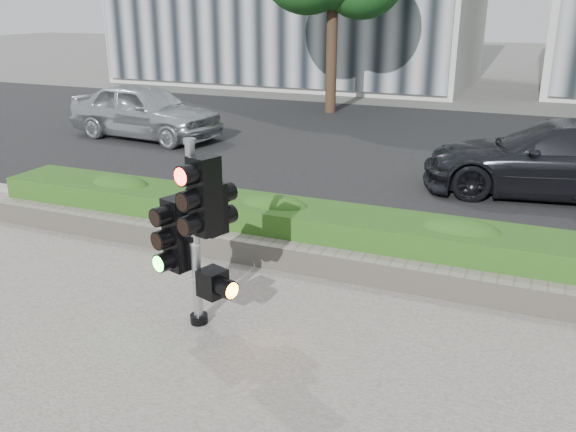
{
  "coord_description": "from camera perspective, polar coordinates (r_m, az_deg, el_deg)",
  "views": [
    {
      "loc": [
        2.35,
        -5.27,
        3.5
      ],
      "look_at": [
        -0.15,
        0.6,
        1.28
      ],
      "focal_mm": 38.0,
      "sensor_mm": 36.0,
      "label": 1
    }
  ],
  "objects": [
    {
      "name": "ground",
      "position": [
        6.75,
        -0.83,
        -12.08
      ],
      "size": [
        120.0,
        120.0,
        0.0
      ],
      "primitive_type": "plane",
      "color": "#51514C",
      "rests_on": "ground"
    },
    {
      "name": "road",
      "position": [
        15.84,
        14.04,
        5.86
      ],
      "size": [
        60.0,
        13.0,
        0.02
      ],
      "primitive_type": "cube",
      "color": "black",
      "rests_on": "ground"
    },
    {
      "name": "curb",
      "position": [
        9.4,
        6.96,
        -2.47
      ],
      "size": [
        60.0,
        0.25,
        0.12
      ],
      "primitive_type": "cube",
      "color": "gray",
      "rests_on": "ground"
    },
    {
      "name": "stone_wall",
      "position": [
        8.24,
        4.53,
        -4.53
      ],
      "size": [
        12.0,
        0.32,
        0.34
      ],
      "primitive_type": "cube",
      "color": "gray",
      "rests_on": "sidewalk"
    },
    {
      "name": "hedge",
      "position": [
        8.75,
        5.93,
        -1.93
      ],
      "size": [
        12.0,
        1.0,
        0.68
      ],
      "primitive_type": "cube",
      "color": "#438528",
      "rests_on": "sidewalk"
    },
    {
      "name": "traffic_signal",
      "position": [
        6.72,
        -8.42,
        -0.89
      ],
      "size": [
        0.79,
        0.65,
        2.16
      ],
      "rotation": [
        0.0,
        0.0,
        -0.31
      ],
      "color": "black",
      "rests_on": "sidewalk"
    },
    {
      "name": "car_silver",
      "position": [
        17.26,
        -13.23,
        9.55
      ],
      "size": [
        4.54,
        2.2,
        1.49
      ],
      "primitive_type": "imported",
      "rotation": [
        0.0,
        0.0,
        1.47
      ],
      "color": "#B2B6BA",
      "rests_on": "road"
    },
    {
      "name": "car_dark",
      "position": [
        12.69,
        24.0,
        4.94
      ],
      "size": [
        5.21,
        2.66,
        1.45
      ],
      "primitive_type": "imported",
      "rotation": [
        0.0,
        0.0,
        -1.44
      ],
      "color": "black",
      "rests_on": "road"
    }
  ]
}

